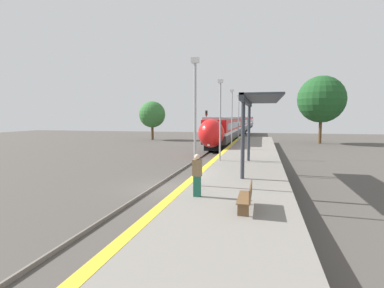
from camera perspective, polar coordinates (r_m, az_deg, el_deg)
ground_plane at (r=17.23m, az=-4.67°, el=-8.36°), size 120.00×120.00×0.00m
rail_left at (r=17.44m, az=-6.94°, el=-7.96°), size 0.08×90.00×0.15m
rail_right at (r=17.01m, az=-2.34°, el=-8.27°), size 0.08×90.00×0.15m
train at (r=73.57m, az=9.37°, el=3.81°), size 2.79×89.77×3.97m
platform_right at (r=16.36m, az=8.96°, el=-7.55°), size 4.93×64.00×0.89m
platform_bench at (r=10.44m, az=10.46°, el=-9.74°), size 0.44×1.78×0.89m
person_waiting at (r=11.87m, az=0.99°, el=-5.84°), size 0.36×0.22×1.70m
railway_signal at (r=42.04m, az=2.75°, el=3.76°), size 0.28×0.28×4.88m
lamppost_near at (r=13.54m, az=0.60°, el=5.74°), size 0.36×0.20×5.77m
lamppost_mid at (r=21.45m, az=5.39°, el=5.54°), size 0.36×0.20×5.77m
lamppost_far at (r=29.44m, az=7.60°, el=5.44°), size 0.36×0.20×5.77m
lamppost_farthest at (r=37.44m, az=8.86°, el=5.37°), size 0.36×0.20×5.77m
station_canopy at (r=18.48m, az=12.16°, el=7.51°), size 2.02×9.37×4.25m
background_tree_left at (r=52.42m, az=-7.59°, el=5.59°), size 4.54×4.54×6.68m
background_tree_right at (r=48.76m, az=23.42°, el=7.81°), size 6.92×6.92×10.06m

